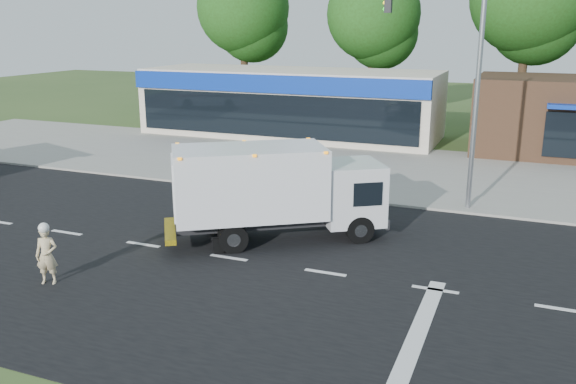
% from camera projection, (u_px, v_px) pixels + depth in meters
% --- Properties ---
extents(ground, '(120.00, 120.00, 0.00)m').
position_uv_depth(ground, '(325.00, 273.00, 16.86)').
color(ground, '#385123').
rests_on(ground, ground).
extents(road_asphalt, '(60.00, 14.00, 0.02)m').
position_uv_depth(road_asphalt, '(325.00, 273.00, 16.86)').
color(road_asphalt, black).
rests_on(road_asphalt, ground).
extents(sidewalk, '(60.00, 2.40, 0.12)m').
position_uv_depth(sidewalk, '(391.00, 196.00, 24.18)').
color(sidewalk, gray).
rests_on(sidewalk, ground).
extents(parking_apron, '(60.00, 9.00, 0.02)m').
position_uv_depth(parking_apron, '(418.00, 167.00, 29.38)').
color(parking_apron, gray).
rests_on(parking_apron, ground).
extents(lane_markings, '(55.20, 7.00, 0.01)m').
position_uv_depth(lane_markings, '(360.00, 300.00, 15.17)').
color(lane_markings, silver).
rests_on(lane_markings, road_asphalt).
extents(ems_box_truck, '(6.89, 5.55, 3.04)m').
position_uv_depth(ems_box_truck, '(273.00, 186.00, 19.05)').
color(ems_box_truck, black).
rests_on(ems_box_truck, ground).
extents(emergency_worker, '(0.68, 0.57, 1.70)m').
position_uv_depth(emergency_worker, '(47.00, 254.00, 15.98)').
color(emergency_worker, '#CCB688').
rests_on(emergency_worker, ground).
extents(retail_strip_mall, '(18.00, 6.20, 4.00)m').
position_uv_depth(retail_strip_mall, '(290.00, 102.00, 37.39)').
color(retail_strip_mall, beige).
rests_on(retail_strip_mall, ground).
extents(brown_storefront, '(10.00, 6.70, 4.00)m').
position_uv_depth(brown_storefront, '(576.00, 117.00, 31.68)').
color(brown_storefront, '#382316').
rests_on(brown_storefront, ground).
extents(traffic_signal_pole, '(3.51, 0.25, 8.00)m').
position_uv_depth(traffic_signal_pole, '(459.00, 75.00, 21.50)').
color(traffic_signal_pole, gray).
rests_on(traffic_signal_pole, ground).
extents(background_trees, '(36.77, 7.39, 12.10)m').
position_uv_depth(background_trees, '(450.00, 13.00, 40.39)').
color(background_trees, '#332114').
rests_on(background_trees, ground).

